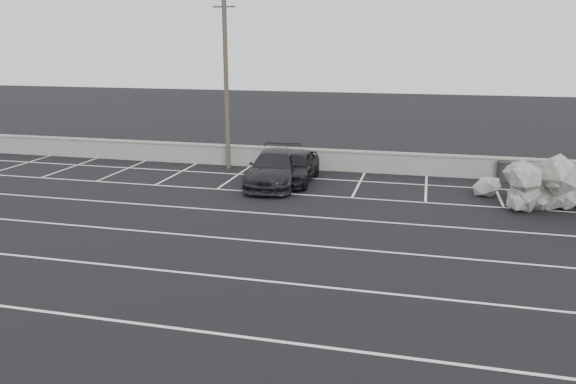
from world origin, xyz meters
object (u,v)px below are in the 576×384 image
(car_right, at_px, (275,168))
(trash_bin, at_px, (503,171))
(car_left, at_px, (295,166))
(utility_pole, at_px, (226,83))

(car_right, distance_m, trash_bin, 10.68)
(car_left, xyz_separation_m, car_right, (-0.79, -0.67, 0.01))
(utility_pole, distance_m, trash_bin, 13.96)
(trash_bin, bearing_deg, car_right, -162.95)
(car_left, bearing_deg, utility_pole, 152.74)
(car_left, xyz_separation_m, trash_bin, (9.42, 2.46, -0.27))
(car_left, distance_m, utility_pole, 5.74)
(car_left, relative_size, utility_pole, 0.52)
(trash_bin, bearing_deg, utility_pole, -178.29)
(trash_bin, bearing_deg, car_left, -165.37)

